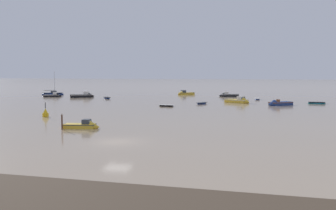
# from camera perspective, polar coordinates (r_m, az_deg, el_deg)

# --- Properties ---
(ground_plane) EXTENTS (800.00, 800.00, 0.00)m
(ground_plane) POSITION_cam_1_polar(r_m,az_deg,el_deg) (35.71, -7.68, -5.55)
(ground_plane) COLOR tan
(motorboat_moored_0) EXTENTS (5.29, 4.96, 2.05)m
(motorboat_moored_0) POSITION_cam_1_polar(r_m,az_deg,el_deg) (113.29, 2.46, 1.71)
(motorboat_moored_0) COLOR gold
(motorboat_moored_0) RESTS_ON ground
(motorboat_moored_2) EXTENTS (6.47, 5.38, 2.41)m
(motorboat_moored_2) POSITION_cam_1_polar(r_m,az_deg,el_deg) (103.96, -12.53, 1.36)
(motorboat_moored_2) COLOR black
(motorboat_moored_2) RESTS_ON ground
(motorboat_moored_3) EXTENTS (5.49, 5.15, 1.92)m
(motorboat_moored_3) POSITION_cam_1_polar(r_m,az_deg,el_deg) (78.51, 16.28, 0.13)
(motorboat_moored_3) COLOR navy
(motorboat_moored_3) RESTS_ON ground
(rowboat_moored_0) EXTENTS (1.31, 3.44, 0.53)m
(rowboat_moored_0) POSITION_cam_1_polar(r_m,az_deg,el_deg) (94.55, 13.36, 0.88)
(rowboat_moored_0) COLOR navy
(rowboat_moored_0) RESTS_ON ground
(rowboat_moored_1) EXTENTS (3.61, 1.35, 0.56)m
(rowboat_moored_1) POSITION_cam_1_polar(r_m,az_deg,el_deg) (85.21, 21.61, 0.26)
(rowboat_moored_1) COLOR #197084
(rowboat_moored_1) RESTS_ON ground
(rowboat_moored_2) EXTENTS (3.17, 1.45, 0.48)m
(rowboat_moored_2) POSITION_cam_1_polar(r_m,az_deg,el_deg) (73.03, -0.28, -0.12)
(rowboat_moored_2) COLOR black
(rowboat_moored_2) RESTS_ON ground
(rowboat_moored_3) EXTENTS (3.19, 3.60, 0.57)m
(rowboat_moored_3) POSITION_cam_1_polar(r_m,az_deg,el_deg) (96.98, -9.25, 1.05)
(rowboat_moored_3) COLOR navy
(rowboat_moored_3) RESTS_ON ground
(motorboat_moored_4) EXTENTS (4.37, 2.12, 1.59)m
(motorboat_moored_4) POSITION_cam_1_polar(r_m,az_deg,el_deg) (45.00, -12.48, -3.17)
(motorboat_moored_4) COLOR gold
(motorboat_moored_4) RESTS_ON ground
(motorboat_moored_6) EXTENTS (5.68, 3.05, 2.05)m
(motorboat_moored_6) POSITION_cam_1_polar(r_m,az_deg,el_deg) (105.60, 8.93, 1.44)
(motorboat_moored_6) COLOR black
(motorboat_moored_6) RESTS_ON ground
(motorboat_moored_7) EXTENTS (6.04, 4.62, 2.21)m
(motorboat_moored_7) POSITION_cam_1_polar(r_m,az_deg,el_deg) (83.33, 10.83, 0.54)
(motorboat_moored_7) COLOR gold
(motorboat_moored_7) RESTS_ON ground
(motorboat_moored_8) EXTENTS (5.00, 3.41, 1.80)m
(motorboat_moored_8) POSITION_cam_1_polar(r_m,az_deg,el_deg) (107.92, -16.87, 1.34)
(motorboat_moored_8) COLOR black
(motorboat_moored_8) RESTS_ON ground
(rowboat_moored_4) EXTENTS (2.23, 3.34, 0.50)m
(rowboat_moored_4) POSITION_cam_1_polar(r_m,az_deg,el_deg) (79.13, 5.15, 0.24)
(rowboat_moored_4) COLOR navy
(rowboat_moored_4) RESTS_ON ground
(sailboat_moored_0) EXTENTS (6.82, 3.90, 7.30)m
(sailboat_moored_0) POSITION_cam_1_polar(r_m,az_deg,el_deg) (117.17, -17.07, 1.61)
(sailboat_moored_0) COLOR navy
(sailboat_moored_0) RESTS_ON ground
(channel_buoy) EXTENTS (0.90, 0.90, 2.30)m
(channel_buoy) POSITION_cam_1_polar(r_m,az_deg,el_deg) (58.65, -18.08, -1.24)
(channel_buoy) COLOR gold
(channel_buoy) RESTS_ON ground
(mooring_post_near) EXTENTS (0.22, 0.22, 1.98)m
(mooring_post_near) POSITION_cam_1_polar(r_m,az_deg,el_deg) (44.70, -15.77, -2.50)
(mooring_post_near) COLOR #523323
(mooring_post_near) RESTS_ON ground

